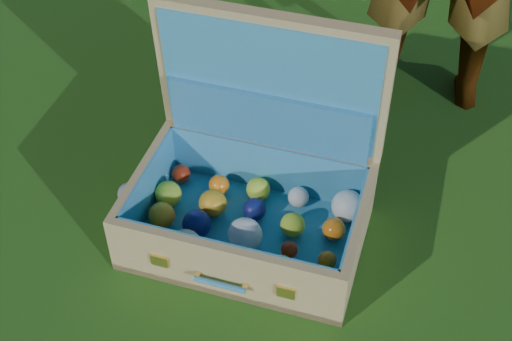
{
  "coord_description": "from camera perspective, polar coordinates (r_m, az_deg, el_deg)",
  "views": [
    {
      "loc": [
        0.35,
        -1.35,
        1.54
      ],
      "look_at": [
        -0.04,
        -0.0,
        0.19
      ],
      "focal_mm": 50.0,
      "sensor_mm": 36.0,
      "label": 1
    }
  ],
  "objects": [
    {
      "name": "stray_ball",
      "position": [
        2.13,
        -10.11,
        -1.86
      ],
      "size": [
        0.07,
        0.07,
        0.07
      ],
      "primitive_type": "sphere",
      "color": "#4575B3",
      "rests_on": "ground"
    },
    {
      "name": "ground",
      "position": [
        2.07,
        1.18,
        -3.96
      ],
      "size": [
        60.0,
        60.0,
        0.0
      ],
      "primitive_type": "plane",
      "color": "#215114",
      "rests_on": "ground"
    },
    {
      "name": "suitcase",
      "position": [
        1.94,
        -0.15,
        -0.73
      ],
      "size": [
        0.64,
        0.49,
        0.61
      ],
      "rotation": [
        0.0,
        0.0,
        -0.01
      ],
      "color": "tan",
      "rests_on": "ground"
    }
  ]
}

